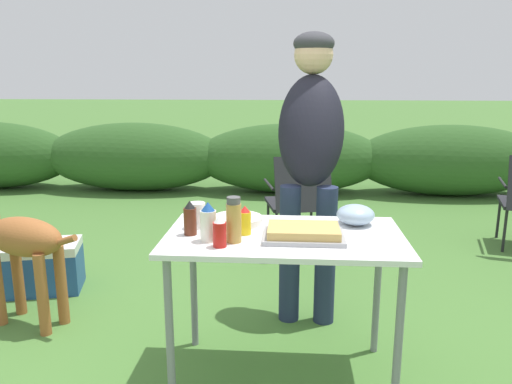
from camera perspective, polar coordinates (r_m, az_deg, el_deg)
ground_plane at (r=2.65m, az=3.04°, el=-20.24°), size 60.00×60.00×0.00m
shrub_hedge at (r=6.35m, az=3.80°, el=3.85°), size 14.40×0.90×0.88m
folding_table at (r=2.35m, az=3.24°, el=-6.59°), size 1.10×0.64×0.74m
food_tray at (r=2.26m, az=5.44°, el=-4.68°), size 0.36×0.25×0.06m
plate_stack at (r=2.48m, az=-2.15°, el=-3.21°), size 0.25×0.25×0.03m
mixing_bowl at (r=2.50m, az=11.31°, el=-2.56°), size 0.19×0.19×0.10m
paper_cup_stack at (r=2.41m, az=-6.74°, el=-2.67°), size 0.08×0.08×0.12m
ketchup_bottle at (r=2.14m, az=-4.19°, el=-4.57°), size 0.06×0.06×0.14m
mayo_bottle at (r=2.21m, az=-5.48°, el=-3.49°), size 0.07×0.07×0.18m
bbq_sauce_bottle at (r=2.31m, az=-7.55°, el=-3.02°), size 0.06×0.06×0.16m
mustard_bottle at (r=2.30m, az=-1.28°, el=-3.30°), size 0.06×0.06×0.14m
spice_jar at (r=2.19m, az=-2.56°, el=-3.24°), size 0.07×0.07×0.20m
standing_person_in_gray_fleece at (r=2.96m, az=6.28°, el=5.59°), size 0.42×0.54×1.71m
dog at (r=3.24m, az=-25.48°, el=-5.29°), size 0.81×0.38×0.72m
camp_chair_green_behind_table at (r=4.19m, az=4.84°, el=-0.59°), size 0.58×0.68×0.83m
cooler_box at (r=3.78m, az=-23.03°, el=-7.84°), size 0.54×0.43×0.34m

